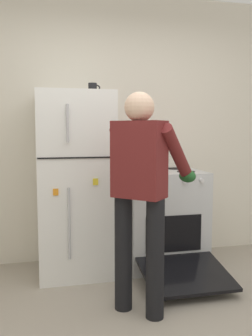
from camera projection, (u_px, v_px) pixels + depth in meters
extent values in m
cube|color=silver|center=(110.00, 129.00, 3.80)|extent=(6.00, 0.10, 2.70)
cube|color=white|center=(75.00, 184.00, 3.39)|extent=(0.68, 0.68, 1.68)
cube|color=black|center=(78.00, 158.00, 3.03)|extent=(0.67, 0.01, 0.01)
cylinder|color=#B7B7BC|center=(69.00, 224.00, 3.05)|extent=(0.02, 0.02, 0.61)
cylinder|color=#B7B7BC|center=(67.00, 123.00, 2.96)|extent=(0.02, 0.02, 0.31)
cube|color=yellow|center=(96.00, 182.00, 3.08)|extent=(0.04, 0.01, 0.06)
cube|color=orange|center=(56.00, 192.00, 3.02)|extent=(0.04, 0.01, 0.06)
cube|color=silver|center=(162.00, 217.00, 3.62)|extent=(0.76, 0.64, 0.94)
cube|color=black|center=(174.00, 234.00, 3.32)|extent=(0.53, 0.01, 0.34)
cylinder|color=black|center=(149.00, 173.00, 3.39)|extent=(0.17, 0.17, 0.01)
cylinder|color=black|center=(186.00, 172.00, 3.48)|extent=(0.17, 0.17, 0.01)
cylinder|color=black|center=(141.00, 169.00, 3.67)|extent=(0.17, 0.17, 0.01)
cylinder|color=black|center=(175.00, 168.00, 3.75)|extent=(0.17, 0.17, 0.01)
cylinder|color=silver|center=(147.00, 182.00, 3.20)|extent=(0.04, 0.03, 0.04)
cylinder|color=silver|center=(165.00, 182.00, 3.24)|extent=(0.04, 0.03, 0.04)
cylinder|color=silver|center=(184.00, 181.00, 3.28)|extent=(0.04, 0.03, 0.04)
cylinder|color=silver|center=(202.00, 181.00, 3.31)|extent=(0.04, 0.03, 0.04)
cube|color=black|center=(186.00, 274.00, 3.06)|extent=(0.72, 0.60, 0.14)
cylinder|color=black|center=(123.00, 253.00, 2.69)|extent=(0.13, 0.13, 0.86)
cylinder|color=black|center=(155.00, 259.00, 2.56)|extent=(0.13, 0.13, 0.86)
cube|color=maroon|center=(139.00, 159.00, 2.56)|extent=(0.40, 0.39, 0.54)
sphere|color=beige|center=(139.00, 107.00, 2.52)|extent=(0.21, 0.21, 0.21)
sphere|color=#353535|center=(139.00, 112.00, 2.52)|extent=(0.15, 0.15, 0.15)
cylinder|color=maroon|center=(129.00, 152.00, 2.83)|extent=(0.40, 0.41, 0.44)
cylinder|color=maroon|center=(177.00, 154.00, 2.63)|extent=(0.40, 0.41, 0.44)
ellipsoid|color=#1E5123|center=(142.00, 173.00, 3.03)|extent=(0.12, 0.18, 0.10)
ellipsoid|color=#1E5123|center=(187.00, 176.00, 2.83)|extent=(0.12, 0.18, 0.10)
cylinder|color=red|center=(149.00, 165.00, 3.48)|extent=(0.28, 0.28, 0.12)
cube|color=black|center=(132.00, 161.00, 3.44)|extent=(0.05, 0.03, 0.02)
cube|color=black|center=(165.00, 160.00, 3.52)|extent=(0.05, 0.03, 0.02)
cylinder|color=black|center=(93.00, 88.00, 3.39)|extent=(0.08, 0.08, 0.10)
torus|color=black|center=(97.00, 88.00, 3.40)|extent=(0.06, 0.01, 0.06)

